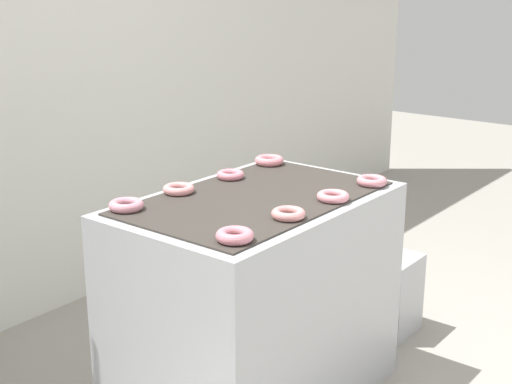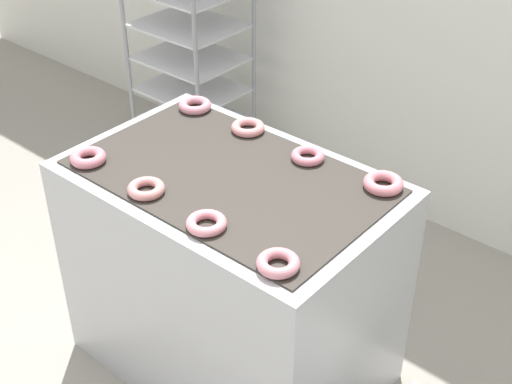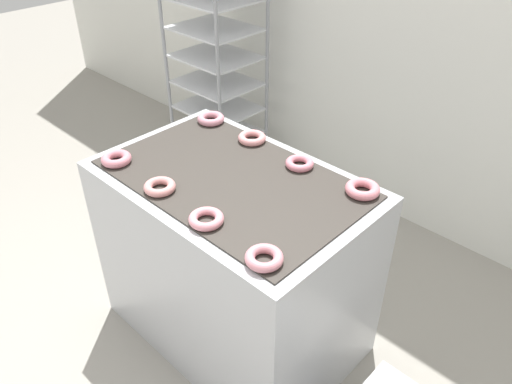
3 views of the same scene
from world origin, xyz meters
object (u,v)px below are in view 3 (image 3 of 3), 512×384
fryer_machine (234,261)px  donut_near_midleft (160,187)px  donut_far_midright (300,163)px  donut_far_midleft (252,138)px  donut_far_right (363,189)px  donut_near_midright (206,219)px  donut_near_right (264,258)px  donut_far_left (211,119)px  donut_near_left (116,159)px  baking_rack_cart (217,70)px

fryer_machine → donut_near_midleft: (-0.14, -0.27, 0.49)m
donut_far_midright → donut_far_midleft: bearing=175.9°
donut_far_right → donut_near_midright: bearing=-118.9°
donut_near_midright → donut_far_midright: (-0.00, 0.55, -0.00)m
donut_near_right → donut_far_left: 1.08m
donut_near_left → donut_near_midright: bearing=-1.0°
donut_near_left → donut_near_right: 0.91m
fryer_machine → donut_near_right: 0.73m
donut_near_left → donut_far_right: size_ratio=0.95×
donut_near_left → donut_far_midleft: size_ratio=1.00×
donut_far_left → donut_far_midleft: 0.29m
baking_rack_cart → donut_near_right: size_ratio=12.24×
donut_far_midleft → donut_far_left: bearing=180.0°
donut_far_midleft → donut_far_right: (0.63, -0.00, 0.00)m
donut_near_midright → fryer_machine: bearing=118.9°
donut_near_left → donut_near_midright: donut_near_left is taller
baking_rack_cart → donut_near_right: (1.67, -1.30, 0.14)m
fryer_machine → donut_far_midright: (0.15, 0.27, 0.49)m
donut_near_left → donut_near_midleft: (0.31, -0.00, -0.00)m
donut_near_left → donut_near_right: (0.91, -0.02, -0.00)m
donut_near_right → fryer_machine: bearing=147.8°
fryer_machine → donut_near_right: donut_near_right is taller
donut_near_right → donut_far_left: (-0.91, 0.58, 0.00)m
donut_far_left → donut_near_right: bearing=-32.4°
fryer_machine → donut_far_left: size_ratio=8.76×
baking_rack_cart → donut_far_midright: bearing=-28.8°
donut_far_midright → donut_far_right: donut_far_right is taller
donut_far_left → donut_far_midleft: bearing=-0.0°
fryer_machine → donut_far_left: 0.73m
donut_near_midleft → donut_far_right: 0.82m
donut_far_midright → donut_far_right: size_ratio=0.89×
donut_near_midright → donut_far_midright: size_ratio=1.06×
donut_near_midright → donut_far_left: (-0.61, 0.57, 0.00)m
baking_rack_cart → donut_far_left: (0.76, -0.73, 0.14)m
baking_rack_cart → donut_far_left: bearing=-43.8°
donut_near_right → donut_far_midleft: size_ratio=0.99×
donut_near_midright → donut_far_midright: bearing=90.3°
fryer_machine → donut_far_left: (-0.45, 0.29, 0.49)m
fryer_machine → donut_far_midleft: size_ratio=9.01×
fryer_machine → donut_far_midleft: 0.59m
donut_near_left → donut_far_right: (0.92, 0.55, 0.00)m
donut_near_midleft → donut_far_midright: size_ratio=1.04×
donut_near_midright → donut_near_right: (0.30, -0.01, 0.00)m
donut_far_midleft → donut_far_midright: size_ratio=1.07×
fryer_machine → donut_near_right: size_ratio=9.07×
donut_far_left → donut_far_midright: size_ratio=1.10×
donut_far_left → fryer_machine: bearing=-32.7°
donut_far_left → donut_far_midright: bearing=-2.1°
donut_far_midleft → donut_far_right: bearing=-0.4°
donut_near_left → donut_far_midright: size_ratio=1.07×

